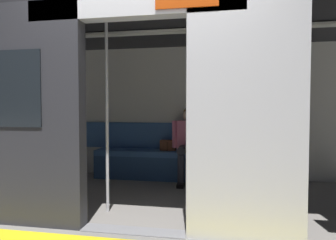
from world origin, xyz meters
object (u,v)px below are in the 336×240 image
Objects in this scene: person_seated at (189,139)px; bench_seat at (171,158)px; handbag at (168,145)px; book at (208,151)px; grab_pole_far at (187,116)px; grab_pole_door at (107,116)px; train_car at (153,81)px.

bench_seat is at bearing -9.64° from person_seated.
handbag is 1.18× the size of book.
grab_pole_far is (-0.15, 1.51, 0.41)m from person_seated.
book is 2.04m from grab_pole_door.
bench_seat is (-0.08, -0.95, -1.17)m from train_car.
person_seated reaches higher than book.
person_seated is 5.49× the size of book.
train_car is 1.51m from bench_seat.
grab_pole_far is at bearing -176.81° from grab_pole_door.
grab_pole_far reaches higher than person_seated.
bench_seat is 0.63m from book.
bench_seat is at bearing -105.80° from grab_pole_door.
grab_pole_door is at bearing 3.19° from grab_pole_far.
grab_pole_door is (0.76, 1.56, 0.41)m from person_seated.
person_seated is 0.40m from handbag.
grab_pole_door is at bearing 74.20° from bench_seat.
handbag is 0.68m from book.
train_car reaches higher than bench_seat.
train_car is at bearing 40.41° from book.
person_seated is 1.78m from grab_pole_door.
handbag is 1.82m from grab_pole_door.
grab_pole_door reaches higher than handbag.
bench_seat is 1.16× the size of grab_pole_door.
bench_seat is at bearing -94.55° from train_car.
grab_pole_far is (0.16, 1.58, 0.61)m from book.
person_seated is (-0.30, 0.05, 0.33)m from bench_seat.
train_car is 24.62× the size of handbag.
train_car is at bearing 67.01° from person_seated.
bench_seat is 11.61× the size of book.
grab_pole_door reaches higher than person_seated.
book is (-0.61, -0.02, 0.13)m from bench_seat.
grab_pole_far is at bearing 107.30° from handbag.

